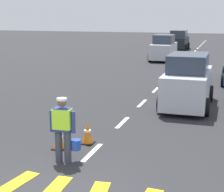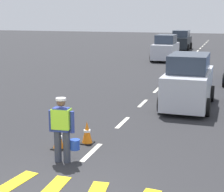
{
  "view_description": "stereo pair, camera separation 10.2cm",
  "coord_description": "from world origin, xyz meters",
  "px_view_note": "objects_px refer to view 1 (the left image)",
  "views": [
    {
      "loc": [
        3.41,
        -6.31,
        3.7
      ],
      "look_at": [
        -0.14,
        4.94,
        1.1
      ],
      "focal_mm": 60.1,
      "sensor_mm": 36.0,
      "label": 1
    },
    {
      "loc": [
        3.51,
        -6.28,
        3.7
      ],
      "look_at": [
        -0.14,
        4.94,
        1.1
      ],
      "focal_mm": 60.1,
      "sensor_mm": 36.0,
      "label": 2
    }
  ],
  "objects_px": {
    "road_worker": "(64,127)",
    "traffic_cone_far": "(59,139)",
    "car_oncoming_third": "(179,41)",
    "car_oncoming_second": "(164,49)",
    "traffic_cone_near": "(87,133)",
    "car_outgoing_ahead": "(188,82)"
  },
  "relations": [
    {
      "from": "traffic_cone_far",
      "to": "road_worker",
      "type": "bearing_deg",
      "value": -56.72
    },
    {
      "from": "road_worker",
      "to": "car_oncoming_second",
      "type": "relative_size",
      "value": 0.43
    },
    {
      "from": "car_outgoing_ahead",
      "to": "car_oncoming_second",
      "type": "distance_m",
      "value": 15.54
    },
    {
      "from": "traffic_cone_far",
      "to": "car_outgoing_ahead",
      "type": "height_order",
      "value": "car_outgoing_ahead"
    },
    {
      "from": "car_outgoing_ahead",
      "to": "car_oncoming_second",
      "type": "height_order",
      "value": "car_outgoing_ahead"
    },
    {
      "from": "traffic_cone_near",
      "to": "traffic_cone_far",
      "type": "height_order",
      "value": "traffic_cone_near"
    },
    {
      "from": "car_outgoing_ahead",
      "to": "car_oncoming_third",
      "type": "bearing_deg",
      "value": 98.46
    },
    {
      "from": "car_outgoing_ahead",
      "to": "car_oncoming_third",
      "type": "height_order",
      "value": "car_outgoing_ahead"
    },
    {
      "from": "traffic_cone_near",
      "to": "car_oncoming_second",
      "type": "xyz_separation_m",
      "value": [
        -1.36,
        20.51,
        0.62
      ]
    },
    {
      "from": "road_worker",
      "to": "traffic_cone_near",
      "type": "bearing_deg",
      "value": 87.61
    },
    {
      "from": "traffic_cone_far",
      "to": "traffic_cone_near",
      "type": "bearing_deg",
      "value": 47.38
    },
    {
      "from": "car_oncoming_second",
      "to": "traffic_cone_near",
      "type": "bearing_deg",
      "value": -86.21
    },
    {
      "from": "road_worker",
      "to": "car_oncoming_second",
      "type": "height_order",
      "value": "car_oncoming_second"
    },
    {
      "from": "road_worker",
      "to": "traffic_cone_far",
      "type": "bearing_deg",
      "value": 123.28
    },
    {
      "from": "traffic_cone_near",
      "to": "car_oncoming_second",
      "type": "relative_size",
      "value": 0.17
    },
    {
      "from": "car_outgoing_ahead",
      "to": "car_oncoming_second",
      "type": "bearing_deg",
      "value": 103.4
    },
    {
      "from": "car_outgoing_ahead",
      "to": "car_oncoming_third",
      "type": "xyz_separation_m",
      "value": [
        -3.7,
        24.9,
        -0.07
      ]
    },
    {
      "from": "road_worker",
      "to": "car_oncoming_third",
      "type": "bearing_deg",
      "value": 92.52
    },
    {
      "from": "traffic_cone_near",
      "to": "car_oncoming_third",
      "type": "height_order",
      "value": "car_oncoming_third"
    },
    {
      "from": "traffic_cone_far",
      "to": "car_oncoming_second",
      "type": "bearing_deg",
      "value": 92.06
    },
    {
      "from": "car_oncoming_second",
      "to": "road_worker",
      "type": "bearing_deg",
      "value": -86.62
    },
    {
      "from": "car_oncoming_second",
      "to": "car_oncoming_third",
      "type": "height_order",
      "value": "car_oncoming_second"
    }
  ]
}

